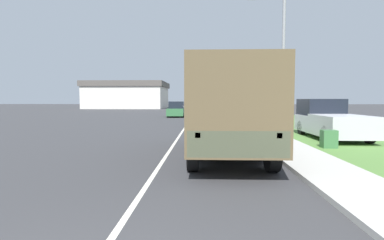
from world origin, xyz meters
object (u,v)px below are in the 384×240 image
at_px(car_nearest_ahead, 215,116).
at_px(car_second_ahead, 176,110).
at_px(car_third_ahead, 207,109).
at_px(lamp_post, 278,52).
at_px(pickup_truck, 329,120).
at_px(car_fourth_ahead, 208,106).
at_px(military_truck, 226,107).

relative_size(car_nearest_ahead, car_second_ahead, 1.06).
distance_m(car_third_ahead, lamp_post, 29.87).
distance_m(car_second_ahead, pickup_truck, 20.61).
xyz_separation_m(car_third_ahead, car_fourth_ahead, (0.35, 15.17, 0.05)).
xyz_separation_m(military_truck, car_nearest_ahead, (0.08, 12.22, -0.94)).
distance_m(car_third_ahead, car_fourth_ahead, 15.18).
bearing_deg(car_second_ahead, lamp_post, -72.70).
distance_m(car_fourth_ahead, lamp_post, 44.91).
bearing_deg(car_fourth_ahead, car_third_ahead, -91.34).
bearing_deg(car_second_ahead, pickup_truck, -63.22).
relative_size(pickup_truck, lamp_post, 0.79).
bearing_deg(military_truck, car_fourth_ahead, 89.94).
xyz_separation_m(military_truck, pickup_truck, (5.50, 5.00, -0.76)).
bearing_deg(pickup_truck, military_truck, -137.70).
height_order(military_truck, car_nearest_ahead, military_truck).
distance_m(car_nearest_ahead, car_second_ahead, 11.84).
distance_m(military_truck, lamp_post, 4.70).
height_order(military_truck, car_second_ahead, military_truck).
xyz_separation_m(military_truck, lamp_post, (2.49, 3.25, 2.31)).
bearing_deg(car_nearest_ahead, car_third_ahead, 91.05).
bearing_deg(car_fourth_ahead, car_second_ahead, -98.88).
xyz_separation_m(car_second_ahead, car_fourth_ahead, (3.84, 24.57, -0.07)).
xyz_separation_m(car_nearest_ahead, lamp_post, (2.41, -8.97, 3.25)).
height_order(car_nearest_ahead, car_second_ahead, car_second_ahead).
height_order(car_nearest_ahead, car_fourth_ahead, car_nearest_ahead).
bearing_deg(lamp_post, military_truck, -127.46).
bearing_deg(pickup_truck, car_second_ahead, 116.78).
bearing_deg(car_nearest_ahead, car_fourth_ahead, 90.04).
bearing_deg(car_second_ahead, car_fourth_ahead, 81.12).
xyz_separation_m(car_nearest_ahead, pickup_truck, (5.42, -7.21, 0.18)).
bearing_deg(car_fourth_ahead, car_nearest_ahead, -89.96).
height_order(car_third_ahead, car_fourth_ahead, car_fourth_ahead).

